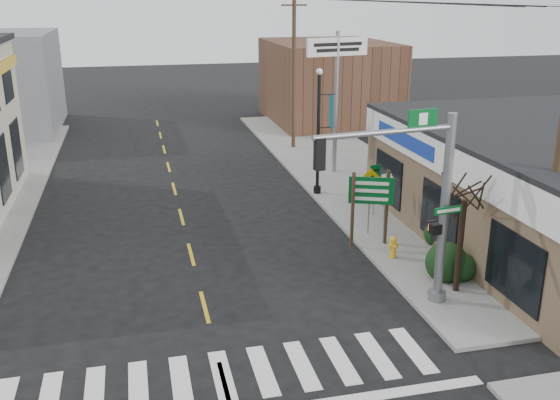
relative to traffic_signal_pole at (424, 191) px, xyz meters
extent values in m
plane|color=black|center=(-6.09, -2.61, -3.58)|extent=(140.00, 140.00, 0.00)
cube|color=slate|center=(2.91, 10.39, -3.51)|extent=(6.00, 38.00, 0.13)
cube|color=gold|center=(-6.09, 5.39, -3.57)|extent=(0.12, 56.00, 0.01)
cube|color=silver|center=(-6.09, -2.21, -3.57)|extent=(11.00, 2.20, 0.01)
cube|color=#513425|center=(5.91, 27.39, -0.78)|extent=(8.00, 10.00, 5.60)
cylinder|color=gray|center=(0.69, 0.00, -0.64)|extent=(0.26, 0.26, 5.62)
cylinder|color=gray|center=(-1.37, 0.00, 1.80)|extent=(4.12, 0.15, 0.15)
cube|color=black|center=(-3.23, 0.00, 1.37)|extent=(0.26, 0.21, 0.84)
cube|color=#05491A|center=(0.69, -0.22, -0.55)|extent=(0.89, 0.04, 0.21)
cube|color=#05491A|center=(-0.25, 0.00, 2.08)|extent=(0.89, 0.05, 0.51)
cube|color=black|center=(0.44, -0.05, -1.15)|extent=(0.30, 0.24, 0.30)
cube|color=#412F1E|center=(-0.41, 4.49, -2.06)|extent=(0.10, 0.10, 2.77)
cube|color=#412F1E|center=(0.88, 4.49, -2.06)|extent=(0.10, 0.10, 2.77)
cube|color=#114F2F|center=(0.24, 4.43, -1.37)|extent=(1.59, 0.05, 0.99)
cylinder|color=gold|center=(0.65, 3.21, -3.13)|extent=(0.22, 0.22, 0.63)
sphere|color=gold|center=(0.65, 3.21, -2.79)|extent=(0.25, 0.25, 0.25)
cylinder|color=gray|center=(0.64, 5.56, -2.27)|extent=(0.06, 0.06, 2.35)
cube|color=#C19606|center=(0.64, 5.53, -1.38)|extent=(1.00, 0.03, 1.00)
cylinder|color=black|center=(0.21, 10.84, -0.74)|extent=(0.15, 0.15, 5.42)
sphere|color=silver|center=(0.21, 10.84, 2.02)|extent=(0.29, 0.29, 0.29)
cube|color=#13505C|center=(0.78, 10.84, 0.30)|extent=(0.02, 0.57, 1.46)
cylinder|color=gray|center=(2.10, 14.13, 0.04)|extent=(0.20, 0.20, 6.97)
cube|color=silver|center=(2.10, 14.13, 2.78)|extent=(3.28, 0.18, 0.87)
cylinder|color=black|center=(1.55, 0.43, -1.99)|extent=(0.18, 0.18, 2.92)
ellipsoid|color=#183A1E|center=(1.67, 1.34, -2.94)|extent=(1.35, 1.35, 1.01)
ellipsoid|color=black|center=(2.74, 3.99, -3.07)|extent=(1.02, 1.02, 0.76)
cylinder|color=#4A2C21|center=(3.41, -0.99, 1.26)|extent=(0.25, 0.25, 9.42)
cylinder|color=#432A1E|center=(1.41, 19.80, 0.85)|extent=(0.22, 0.22, 8.60)
cube|color=#432A1E|center=(1.41, 19.80, 4.59)|extent=(1.50, 0.09, 0.09)
camera|label=1|loc=(-7.74, -15.17, 5.27)|focal=40.00mm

